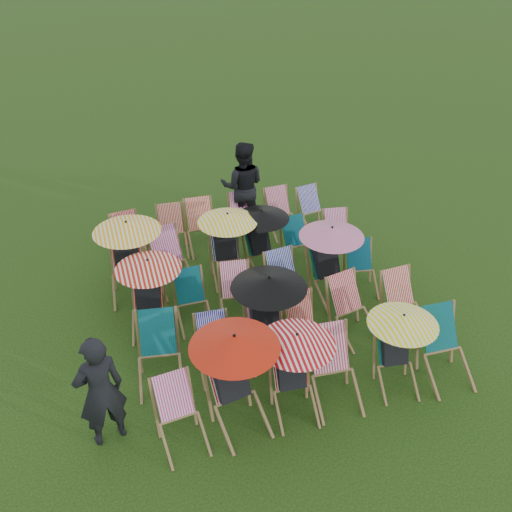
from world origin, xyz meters
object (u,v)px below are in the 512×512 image
object	(u,v)px
deckchair_29	(314,210)
person_rear	(243,186)
deckchair_0	(180,417)
person_left	(100,391)
deckchair_5	(447,349)

from	to	relation	value
deckchair_29	person_rear	distance (m)	1.62
deckchair_0	person_left	world-z (taller)	person_left
person_rear	deckchair_29	bearing A→B (deg)	179.67
deckchair_29	person_left	xyz separation A→B (m)	(-4.79, -4.29, 0.45)
deckchair_0	person_left	distance (m)	1.08
deckchair_0	person_rear	size ratio (longest dim) A/B	0.46
deckchair_29	deckchair_5	bearing A→B (deg)	-97.70
deckchair_0	deckchair_5	world-z (taller)	deckchair_5
deckchair_0	deckchair_29	size ratio (longest dim) A/B	1.03
deckchair_0	deckchair_5	size ratio (longest dim) A/B	0.87
deckchair_0	person_left	xyz separation A→B (m)	(-0.93, 0.36, 0.43)
person_left	person_rear	distance (m)	5.88
person_rear	deckchair_0	bearing A→B (deg)	85.10
deckchair_5	deckchair_29	size ratio (longest dim) A/B	1.18
deckchair_0	person_rear	distance (m)	5.75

